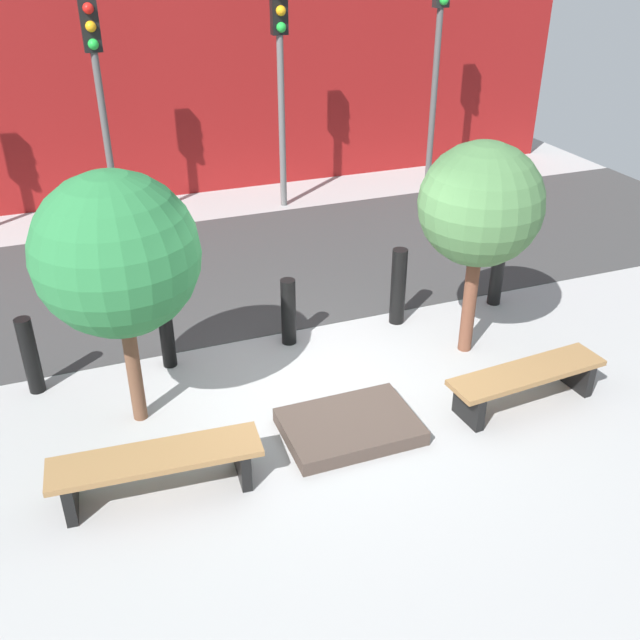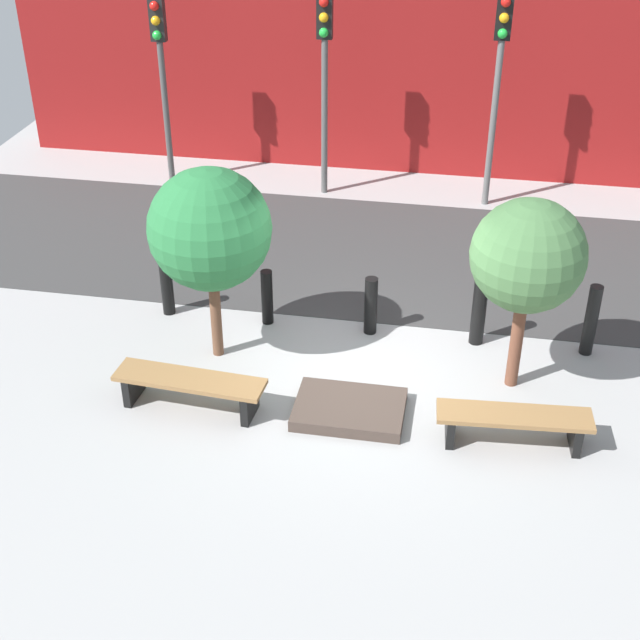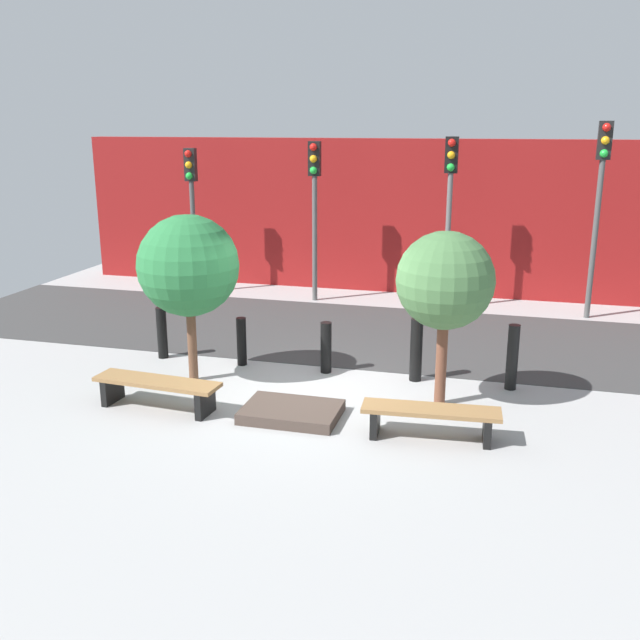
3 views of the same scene
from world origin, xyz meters
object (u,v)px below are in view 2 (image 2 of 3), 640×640
bench_right (514,422)px  planter_bed (349,409)px  bollard_right (479,310)px  traffic_light_west (161,58)px  tree_behind_right_bench (528,257)px  tree_behind_left_bench (210,230)px  bollard_center (371,306)px  bollard_far_right (591,320)px  traffic_light_mid_west (324,60)px  traffic_light_mid_east (499,64)px  bollard_far_left (167,286)px  bollard_left (267,297)px  bench_left (190,386)px

bench_right → planter_bed: size_ratio=1.36×
bollard_right → traffic_light_west: 8.13m
tree_behind_right_bench → tree_behind_left_bench: bearing=-180.0°
planter_bed → bollard_center: 2.04m
bench_right → bollard_far_right: bollard_far_right is taller
traffic_light_mid_west → bollard_right: bearing=-57.8°
bench_right → bollard_right: bollard_right is taller
traffic_light_west → tree_behind_left_bench: bearing=-65.9°
bollard_far_right → bollard_center: bearing=180.0°
tree_behind_left_bench → traffic_light_mid_east: (3.58, 5.85, 0.72)m
tree_behind_right_bench → bollard_far_left: (-5.10, 0.94, -1.44)m
bollard_center → traffic_light_mid_east: (1.55, 4.91, 2.20)m
planter_bed → bollard_right: (1.53, 2.01, 0.45)m
traffic_light_mid_west → bench_right: bearing=-63.3°
bench_right → traffic_light_mid_east: traffic_light_mid_east is taller
bollard_left → bollard_far_right: 4.60m
traffic_light_mid_east → bench_left: bearing=-116.7°
bench_right → tree_behind_left_bench: 4.55m
bollard_right → bollard_far_right: (1.53, 0.00, 0.01)m
bollard_far_right → bench_left: bearing=-156.6°
planter_bed → bollard_right: bearing=52.6°
traffic_light_mid_west → tree_behind_right_bench: bearing=-58.5°
planter_bed → traffic_light_west: 8.67m
bollard_right → traffic_light_mid_west: (-3.09, 4.91, 2.04)m
bench_left → traffic_light_west: (-2.62, 7.11, 2.12)m
bollard_center → traffic_light_west: (-4.65, 4.91, 2.01)m
traffic_light_mid_east → traffic_light_mid_west: bearing=-180.0°
tree_behind_right_bench → bollard_far_left: tree_behind_right_bench is taller
bench_right → bench_left: bearing=175.8°
bollard_far_right → traffic_light_mid_east: traffic_light_mid_east is taller
planter_bed → bollard_far_left: 3.69m
bollard_center → bench_right: bearing=-47.4°
tree_behind_right_bench → traffic_light_mid_east: size_ratio=0.69×
bollard_far_left → planter_bed: bearing=-33.2°
tree_behind_left_bench → tree_behind_right_bench: size_ratio=1.04×
bench_left → bollard_right: (3.57, 2.21, 0.20)m
planter_bed → traffic_light_mid_west: size_ratio=0.37×
bench_left → bench_right: 4.06m
bollard_center → bollard_far_right: 3.07m
planter_bed → tree_behind_left_bench: size_ratio=0.50×
bollard_far_right → traffic_light_mid_west: traffic_light_mid_west is taller
tree_behind_left_bench → bollard_center: tree_behind_left_bench is taller
tree_behind_left_bench → bollard_left: (0.50, 0.94, -1.50)m
bollard_right → traffic_light_mid_west: size_ratio=0.28×
tree_behind_right_bench → traffic_light_west: bearing=138.8°
bench_left → traffic_light_mid_east: bearing=67.5°
traffic_light_mid_east → tree_behind_right_bench: bearing=-85.3°
bench_right → bollard_left: 4.19m
bollard_far_right → traffic_light_mid_west: 7.04m
bollard_right → traffic_light_mid_east: bearing=89.8°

